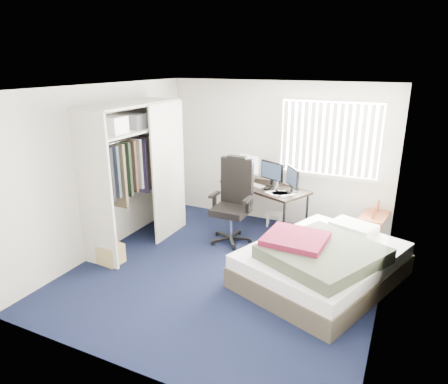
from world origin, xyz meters
TOP-DOWN VIEW (x-y plane):
  - ground at (0.00, 0.00)m, footprint 4.20×4.20m
  - room_shell at (0.00, 0.00)m, footprint 4.20×4.20m
  - window_assembly at (0.90, 2.04)m, footprint 1.72×0.09m
  - closet at (-1.67, 0.27)m, footprint 0.64×1.84m
  - desk at (-0.07, 1.75)m, footprint 1.68×1.25m
  - office_chair at (-0.35, 1.01)m, footprint 0.66×0.65m
  - footstool at (0.07, 1.85)m, footprint 0.33×0.29m
  - nightstand at (1.75, 1.85)m, footprint 0.47×0.78m
  - bed at (1.25, 0.30)m, footprint 2.22×2.53m
  - pine_box at (-1.65, -0.49)m, footprint 0.40×0.32m

SIDE VIEW (x-z plane):
  - ground at x=0.00m, z-range 0.00..0.00m
  - pine_box at x=-1.65m, z-range 0.00..0.28m
  - footstool at x=0.07m, z-range 0.06..0.30m
  - bed at x=1.25m, z-range -0.05..0.64m
  - nightstand at x=1.75m, z-range 0.10..0.78m
  - office_chair at x=-0.35m, z-range -0.16..1.21m
  - desk at x=-0.07m, z-range 0.17..1.39m
  - closet at x=-1.67m, z-range 0.24..2.46m
  - room_shell at x=0.00m, z-range -0.59..3.61m
  - window_assembly at x=0.90m, z-range 0.94..2.26m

